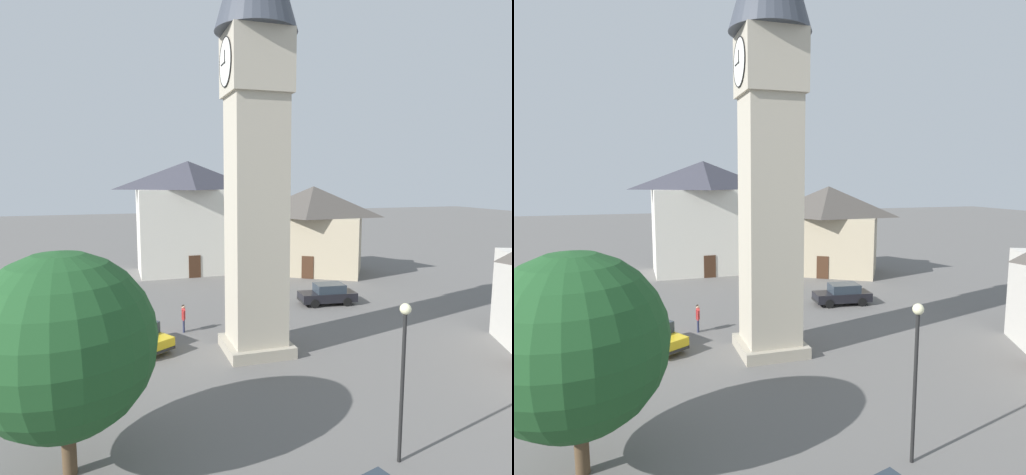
{
  "view_description": "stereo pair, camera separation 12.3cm",
  "coord_description": "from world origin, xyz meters",
  "views": [
    {
      "loc": [
        -22.28,
        6.95,
        9.22
      ],
      "look_at": [
        0.0,
        0.0,
        6.15
      ],
      "focal_mm": 31.86,
      "sensor_mm": 36.0,
      "label": 1
    },
    {
      "loc": [
        -22.31,
        6.83,
        9.22
      ],
      "look_at": [
        0.0,
        0.0,
        6.15
      ],
      "focal_mm": 31.86,
      "sensor_mm": 36.0,
      "label": 2
    }
  ],
  "objects": [
    {
      "name": "car_red_corner",
      "position": [
        2.26,
        5.99,
        0.76
      ],
      "size": [
        4.4,
        3.61,
        1.53
      ],
      "color": "gold",
      "rests_on": "ground"
    },
    {
      "name": "car_white_side",
      "position": [
        7.16,
        -7.75,
        0.76
      ],
      "size": [
        2.12,
        4.28,
        1.53
      ],
      "color": "black",
      "rests_on": "ground"
    },
    {
      "name": "building_terrace_right",
      "position": [
        18.13,
        -11.49,
        4.3
      ],
      "size": [
        10.76,
        11.64,
        8.42
      ],
      "color": "tan",
      "rests_on": "ground"
    },
    {
      "name": "building_shop_left",
      "position": [
        21.9,
        0.06,
        5.51
      ],
      "size": [
        6.3,
        10.14,
        10.83
      ],
      "color": "silver",
      "rests_on": "ground"
    },
    {
      "name": "clock_tower",
      "position": [
        0.0,
        0.0,
        13.78
      ],
      "size": [
        4.13,
        4.13,
        23.49
      ],
      "color": "#A59C89",
      "rests_on": "ground"
    },
    {
      "name": "tree",
      "position": [
        -7.98,
        8.6,
        4.25
      ],
      "size": [
        5.68,
        5.68,
        7.09
      ],
      "color": "brown",
      "rests_on": "ground"
    },
    {
      "name": "pedestrian",
      "position": [
        4.2,
        3.25,
        1.01
      ],
      "size": [
        0.55,
        0.27,
        1.69
      ],
      "color": "#2D3351",
      "rests_on": "ground"
    },
    {
      "name": "lamp_post",
      "position": [
        -10.52,
        -1.63,
        3.54
      ],
      "size": [
        0.36,
        0.36,
        5.33
      ],
      "color": "black",
      "rests_on": "ground"
    },
    {
      "name": "ground_plane",
      "position": [
        0.0,
        0.0,
        0.0
      ],
      "size": [
        200.0,
        200.0,
        0.0
      ],
      "primitive_type": "plane",
      "color": "#605E5B"
    }
  ]
}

